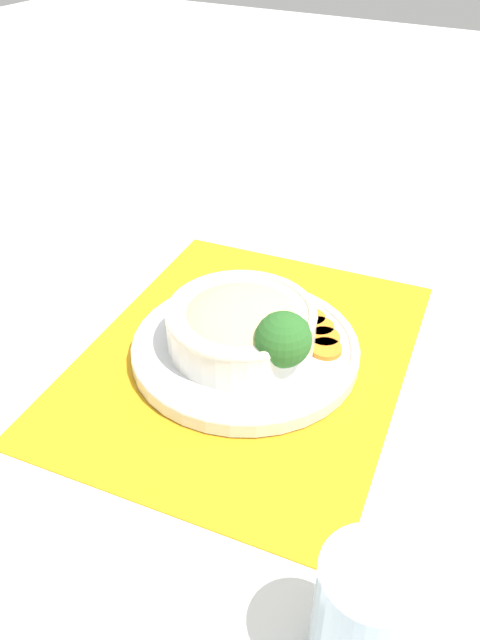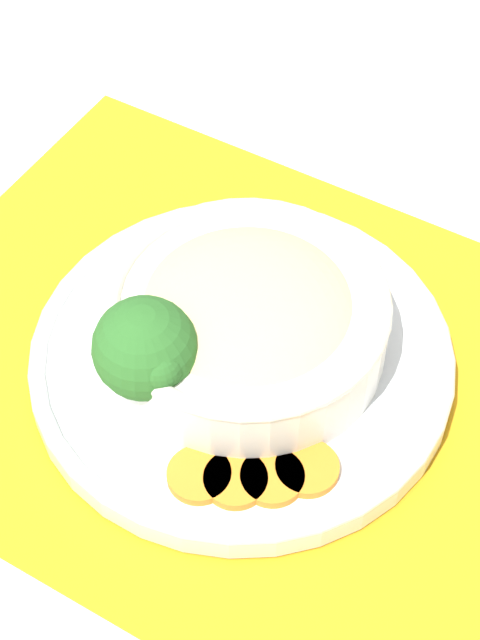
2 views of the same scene
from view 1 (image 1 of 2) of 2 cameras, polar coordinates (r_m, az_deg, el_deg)
name	(u,v)px [view 1 (image 1 of 2)]	position (r m, az deg, el deg)	size (l,w,h in m)	color
ground_plane	(245,357)	(0.75, 0.48, -3.41)	(4.00, 4.00, 0.00)	white
placemat	(245,356)	(0.75, 0.49, -3.30)	(0.51, 0.42, 0.00)	orange
plate	(245,347)	(0.74, 0.49, -2.51)	(0.27, 0.27, 0.02)	silver
bowl	(242,321)	(0.73, 0.22, -0.14)	(0.18, 0.18, 0.06)	silver
broccoli_floret	(284,340)	(0.67, 4.01, -1.82)	(0.06, 0.06, 0.08)	#84AD5B
carrot_slice_near	(326,349)	(0.73, 7.86, -2.64)	(0.04, 0.04, 0.01)	orange
carrot_slice_middle	(324,338)	(0.75, 7.71, -1.61)	(0.04, 0.04, 0.01)	orange
carrot_slice_far	(319,327)	(0.77, 7.22, -0.66)	(0.04, 0.04, 0.01)	orange
carrot_slice_extra	(310,318)	(0.78, 6.43, 0.19)	(0.04, 0.04, 0.01)	orange
water_glass	(365,622)	(0.49, 11.32, -25.45)	(0.07, 0.07, 0.11)	silver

